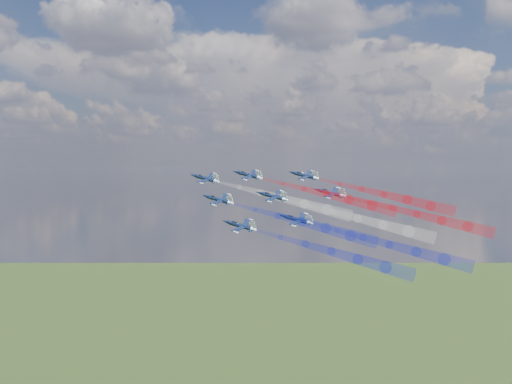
% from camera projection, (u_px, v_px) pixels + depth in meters
% --- Properties ---
extents(jet_lead, '(11.91, 9.79, 7.46)m').
position_uv_depth(jet_lead, '(206.00, 178.00, 186.68)').
color(jet_lead, black).
extents(trail_lead, '(40.00, 9.16, 12.90)m').
position_uv_depth(trail_lead, '(282.00, 198.00, 176.83)').
color(trail_lead, white).
extents(jet_inner_left, '(11.91, 9.79, 7.46)m').
position_uv_depth(jet_inner_left, '(219.00, 200.00, 174.32)').
color(jet_inner_left, black).
extents(trail_inner_left, '(40.00, 9.16, 12.90)m').
position_uv_depth(trail_inner_left, '(301.00, 222.00, 164.46)').
color(trail_inner_left, '#1824CE').
extents(jet_inner_right, '(11.91, 9.79, 7.46)m').
position_uv_depth(jet_inner_right, '(249.00, 175.00, 188.90)').
color(jet_inner_right, black).
extents(trail_inner_right, '(40.00, 9.16, 12.90)m').
position_uv_depth(trail_inner_right, '(326.00, 194.00, 179.04)').
color(trail_inner_right, red).
extents(jet_outer_left, '(11.91, 9.79, 7.46)m').
position_uv_depth(jet_outer_left, '(241.00, 226.00, 162.13)').
color(jet_outer_left, black).
extents(trail_outer_left, '(40.00, 9.16, 12.90)m').
position_uv_depth(trail_outer_left, '(331.00, 252.00, 152.27)').
color(trail_outer_left, '#1824CE').
extents(jet_center_third, '(11.91, 9.79, 7.46)m').
position_uv_depth(jet_center_third, '(273.00, 196.00, 176.14)').
color(jet_center_third, black).
extents(trail_center_third, '(40.00, 9.16, 12.90)m').
position_uv_depth(trail_center_third, '(358.00, 218.00, 166.28)').
color(trail_center_third, white).
extents(jet_outer_right, '(11.91, 9.79, 7.46)m').
position_uv_depth(jet_outer_right, '(305.00, 175.00, 192.11)').
color(jet_outer_right, black).
extents(trail_outer_right, '(40.00, 9.16, 12.90)m').
position_uv_depth(trail_outer_right, '(384.00, 194.00, 182.26)').
color(trail_outer_right, red).
extents(jet_rear_left, '(11.91, 9.79, 7.46)m').
position_uv_depth(jet_rear_left, '(297.00, 220.00, 165.63)').
color(jet_rear_left, black).
extents(trail_rear_left, '(40.00, 9.16, 12.90)m').
position_uv_depth(trail_rear_left, '(389.00, 244.00, 155.78)').
color(trail_rear_left, '#1824CE').
extents(jet_rear_right, '(11.91, 9.79, 7.46)m').
position_uv_depth(jet_rear_right, '(331.00, 193.00, 180.66)').
color(jet_rear_right, black).
extents(trail_rear_right, '(40.00, 9.16, 12.90)m').
position_uv_depth(trail_rear_right, '(417.00, 214.00, 170.81)').
color(trail_rear_right, red).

